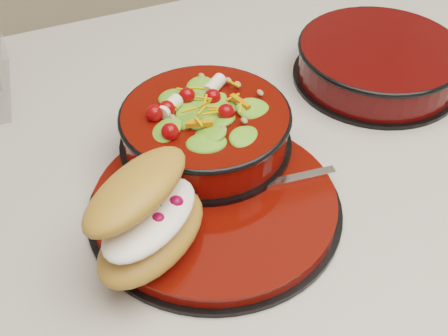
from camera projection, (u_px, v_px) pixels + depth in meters
name	position (u px, v px, depth m)	size (l,w,h in m)	color
dinner_plate	(216.00, 204.00, 0.69)	(0.28, 0.28, 0.02)	black
salad_bowl	(205.00, 124.00, 0.72)	(0.21, 0.21, 0.09)	black
croissant	(148.00, 216.00, 0.60)	(0.16, 0.16, 0.09)	#C57B3C
fork	(266.00, 185.00, 0.69)	(0.15, 0.03, 0.00)	silver
extra_bowl	(379.00, 61.00, 0.86)	(0.23, 0.23, 0.05)	black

